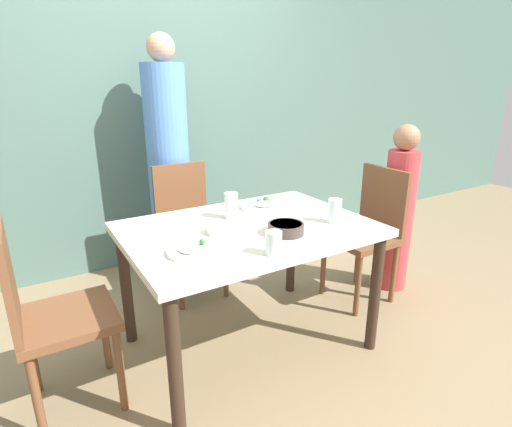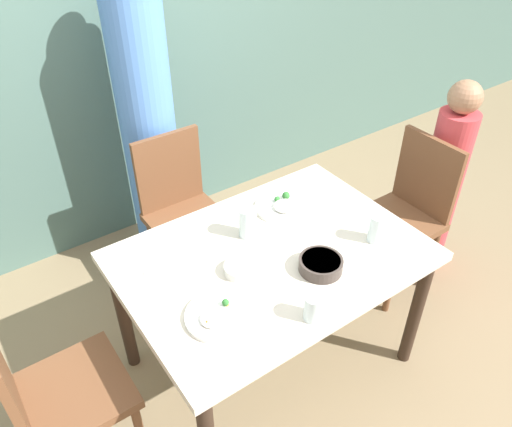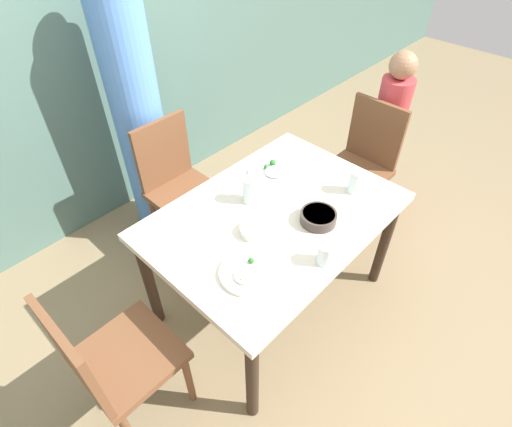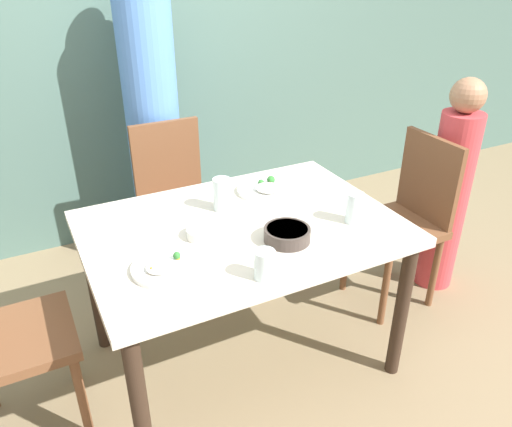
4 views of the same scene
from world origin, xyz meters
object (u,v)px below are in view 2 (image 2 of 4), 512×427
(bowl_curry, at_px, (321,264))
(plate_rice_adult, at_px, (281,206))
(glass_water_tall, at_px, (314,307))
(chair_child_spot, at_px, (406,211))
(person_adult, at_px, (149,133))
(chair_adult_spot, at_px, (182,209))
(person_child, at_px, (442,184))

(bowl_curry, height_order, plate_rice_adult, plate_rice_adult)
(bowl_curry, distance_m, glass_water_tall, 0.26)
(chair_child_spot, xyz_separation_m, person_adult, (-1.00, 1.05, 0.33))
(chair_adult_spot, distance_m, chair_child_spot, 1.23)
(bowl_curry, bearing_deg, chair_child_spot, 16.33)
(chair_child_spot, distance_m, glass_water_tall, 1.17)
(chair_adult_spot, distance_m, plate_rice_adult, 0.66)
(person_child, bearing_deg, chair_child_spot, 180.00)
(person_adult, bearing_deg, chair_adult_spot, -90.00)
(person_child, bearing_deg, plate_rice_adult, 170.74)
(chair_adult_spot, bearing_deg, plate_rice_adult, -65.65)
(plate_rice_adult, bearing_deg, person_adult, 105.98)
(person_adult, xyz_separation_m, plate_rice_adult, (0.25, -0.88, -0.09))
(person_child, height_order, plate_rice_adult, person_child)
(chair_child_spot, height_order, bowl_curry, chair_child_spot)
(chair_child_spot, relative_size, glass_water_tall, 8.46)
(chair_child_spot, height_order, plate_rice_adult, chair_child_spot)
(person_adult, bearing_deg, glass_water_tall, -92.35)
(chair_adult_spot, relative_size, chair_child_spot, 1.00)
(chair_adult_spot, bearing_deg, chair_child_spot, -35.98)
(chair_child_spot, distance_m, person_child, 0.29)
(person_adult, distance_m, bowl_curry, 1.31)
(chair_adult_spot, distance_m, person_child, 1.47)
(chair_child_spot, distance_m, bowl_curry, 0.94)
(chair_adult_spot, height_order, bowl_curry, chair_adult_spot)
(person_adult, xyz_separation_m, bowl_curry, (0.13, -1.30, -0.07))
(chair_adult_spot, relative_size, glass_water_tall, 8.46)
(chair_adult_spot, distance_m, bowl_curry, 1.02)
(glass_water_tall, bearing_deg, person_adult, 87.65)
(chair_adult_spot, height_order, plate_rice_adult, chair_adult_spot)
(bowl_curry, height_order, glass_water_tall, glass_water_tall)
(chair_child_spot, xyz_separation_m, bowl_curry, (-0.87, -0.25, 0.26))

